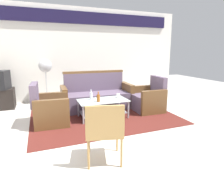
{
  "coord_description": "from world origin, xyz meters",
  "views": [
    {
      "loc": [
        -1.38,
        -3.0,
        1.48
      ],
      "look_at": [
        0.1,
        0.85,
        0.65
      ],
      "focal_mm": 30.58,
      "sensor_mm": 36.0,
      "label": 1
    }
  ],
  "objects_px": {
    "cup": "(118,96)",
    "pedestal_fan": "(45,68)",
    "bottle_brown": "(98,98)",
    "bottle_clear": "(91,96)",
    "armchair_left": "(50,110)",
    "armchair_right": "(148,100)",
    "wicker_chair": "(104,128)",
    "coffee_table": "(103,106)",
    "couch": "(97,97)"
  },
  "relations": [
    {
      "from": "armchair_left",
      "to": "pedestal_fan",
      "type": "bearing_deg",
      "value": -176.52
    },
    {
      "from": "armchair_left",
      "to": "wicker_chair",
      "type": "xyz_separation_m",
      "value": [
        0.59,
        -1.76,
        0.21
      ]
    },
    {
      "from": "couch",
      "to": "cup",
      "type": "distance_m",
      "value": 0.76
    },
    {
      "from": "coffee_table",
      "to": "wicker_chair",
      "type": "distance_m",
      "value": 1.82
    },
    {
      "from": "couch",
      "to": "bottle_brown",
      "type": "bearing_deg",
      "value": 77.48
    },
    {
      "from": "armchair_right",
      "to": "coffee_table",
      "type": "height_order",
      "value": "armchair_right"
    },
    {
      "from": "bottle_clear",
      "to": "pedestal_fan",
      "type": "xyz_separation_m",
      "value": [
        -0.89,
        1.52,
        0.52
      ]
    },
    {
      "from": "bottle_clear",
      "to": "bottle_brown",
      "type": "bearing_deg",
      "value": -70.03
    },
    {
      "from": "pedestal_fan",
      "to": "wicker_chair",
      "type": "height_order",
      "value": "pedestal_fan"
    },
    {
      "from": "armchair_left",
      "to": "bottle_clear",
      "type": "xyz_separation_m",
      "value": [
        0.9,
        0.11,
        0.21
      ]
    },
    {
      "from": "coffee_table",
      "to": "bottle_clear",
      "type": "relative_size",
      "value": 4.79
    },
    {
      "from": "cup",
      "to": "pedestal_fan",
      "type": "distance_m",
      "value": 2.28
    },
    {
      "from": "bottle_brown",
      "to": "bottle_clear",
      "type": "height_order",
      "value": "bottle_clear"
    },
    {
      "from": "couch",
      "to": "armchair_left",
      "type": "relative_size",
      "value": 2.14
    },
    {
      "from": "bottle_clear",
      "to": "wicker_chair",
      "type": "bearing_deg",
      "value": -99.71
    },
    {
      "from": "couch",
      "to": "wicker_chair",
      "type": "bearing_deg",
      "value": 77.39
    },
    {
      "from": "couch",
      "to": "wicker_chair",
      "type": "height_order",
      "value": "couch"
    },
    {
      "from": "cup",
      "to": "pedestal_fan",
      "type": "bearing_deg",
      "value": 133.22
    },
    {
      "from": "armchair_right",
      "to": "pedestal_fan",
      "type": "height_order",
      "value": "pedestal_fan"
    },
    {
      "from": "bottle_clear",
      "to": "armchair_right",
      "type": "bearing_deg",
      "value": -2.47
    },
    {
      "from": "armchair_left",
      "to": "bottle_brown",
      "type": "bearing_deg",
      "value": 85.76
    },
    {
      "from": "armchair_left",
      "to": "wicker_chair",
      "type": "height_order",
      "value": "armchair_left"
    },
    {
      "from": "coffee_table",
      "to": "cup",
      "type": "xyz_separation_m",
      "value": [
        0.4,
        0.06,
        0.19
      ]
    },
    {
      "from": "bottle_brown",
      "to": "cup",
      "type": "bearing_deg",
      "value": 17.4
    },
    {
      "from": "bottle_clear",
      "to": "wicker_chair",
      "type": "height_order",
      "value": "wicker_chair"
    },
    {
      "from": "coffee_table",
      "to": "pedestal_fan",
      "type": "relative_size",
      "value": 0.87
    },
    {
      "from": "bottle_clear",
      "to": "cup",
      "type": "distance_m",
      "value": 0.63
    },
    {
      "from": "armchair_right",
      "to": "bottle_brown",
      "type": "bearing_deg",
      "value": 99.6
    },
    {
      "from": "couch",
      "to": "coffee_table",
      "type": "height_order",
      "value": "couch"
    },
    {
      "from": "wicker_chair",
      "to": "bottle_brown",
      "type": "bearing_deg",
      "value": 90.47
    },
    {
      "from": "pedestal_fan",
      "to": "armchair_right",
      "type": "bearing_deg",
      "value": -34.03
    },
    {
      "from": "pedestal_fan",
      "to": "wicker_chair",
      "type": "distance_m",
      "value": 3.48
    },
    {
      "from": "armchair_left",
      "to": "cup",
      "type": "distance_m",
      "value": 1.54
    },
    {
      "from": "pedestal_fan",
      "to": "wicker_chair",
      "type": "relative_size",
      "value": 1.51
    },
    {
      "from": "armchair_left",
      "to": "couch",
      "type": "bearing_deg",
      "value": 124.03
    },
    {
      "from": "armchair_left",
      "to": "cup",
      "type": "xyz_separation_m",
      "value": [
        1.53,
        0.02,
        0.17
      ]
    },
    {
      "from": "bottle_clear",
      "to": "wicker_chair",
      "type": "distance_m",
      "value": 1.89
    },
    {
      "from": "couch",
      "to": "armchair_left",
      "type": "xyz_separation_m",
      "value": [
        -1.21,
        -0.7,
        -0.03
      ]
    },
    {
      "from": "couch",
      "to": "cup",
      "type": "height_order",
      "value": "couch"
    },
    {
      "from": "coffee_table",
      "to": "pedestal_fan",
      "type": "distance_m",
      "value": 2.14
    },
    {
      "from": "couch",
      "to": "bottle_brown",
      "type": "xyz_separation_m",
      "value": [
        -0.21,
        -0.84,
        0.18
      ]
    },
    {
      "from": "couch",
      "to": "pedestal_fan",
      "type": "xyz_separation_m",
      "value": [
        -1.2,
        0.94,
        0.7
      ]
    },
    {
      "from": "couch",
      "to": "armchair_right",
      "type": "xyz_separation_m",
      "value": [
        1.15,
        -0.65,
        -0.03
      ]
    },
    {
      "from": "armchair_right",
      "to": "wicker_chair",
      "type": "relative_size",
      "value": 1.01
    },
    {
      "from": "couch",
      "to": "pedestal_fan",
      "type": "bearing_deg",
      "value": -36.35
    },
    {
      "from": "coffee_table",
      "to": "bottle_brown",
      "type": "xyz_separation_m",
      "value": [
        -0.14,
        -0.11,
        0.22
      ]
    },
    {
      "from": "armchair_left",
      "to": "armchair_right",
      "type": "bearing_deg",
      "value": 95.19
    },
    {
      "from": "cup",
      "to": "pedestal_fan",
      "type": "xyz_separation_m",
      "value": [
        -1.52,
        1.61,
        0.55
      ]
    },
    {
      "from": "armchair_right",
      "to": "coffee_table",
      "type": "xyz_separation_m",
      "value": [
        -1.23,
        -0.08,
        -0.02
      ]
    },
    {
      "from": "coffee_table",
      "to": "couch",
      "type": "bearing_deg",
      "value": 84.11
    }
  ]
}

